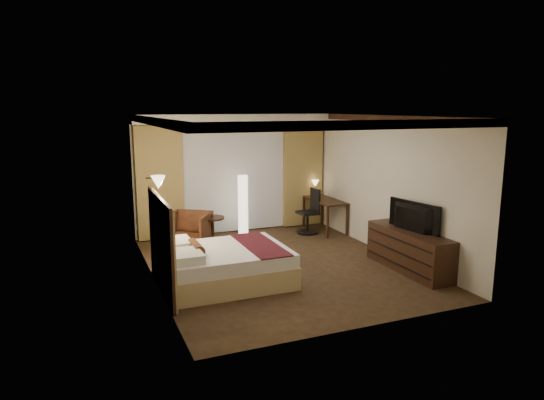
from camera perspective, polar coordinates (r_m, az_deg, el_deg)
name	(u,v)px	position (r m, az deg, el deg)	size (l,w,h in m)	color
floor	(280,265)	(8.96, 0.98, -7.69)	(4.50, 5.50, 0.01)	black
ceiling	(281,116)	(8.49, 1.04, 9.84)	(4.50, 5.50, 0.01)	white
back_wall	(233,174)	(11.17, -4.57, 3.12)	(4.50, 0.02, 2.70)	beige
left_wall	(152,202)	(8.02, -13.93, -0.25)	(0.02, 5.50, 2.70)	beige
right_wall	(386,185)	(9.72, 13.29, 1.69)	(0.02, 5.50, 2.70)	beige
crown_molding	(281,120)	(8.49, 1.04, 9.44)	(4.50, 5.50, 0.12)	black
soffit	(236,119)	(10.84, -4.26, 9.52)	(4.50, 0.50, 0.20)	white
curtain_sheer	(234,178)	(11.11, -4.44, 2.56)	(2.48, 0.04, 2.45)	silver
curtain_left_drape	(160,183)	(10.66, -13.07, 1.95)	(1.00, 0.14, 2.45)	tan
curtain_right_drape	(303,175)	(11.68, 3.62, 2.98)	(1.00, 0.14, 2.45)	tan
wall_sconce	(158,182)	(8.30, -13.24, 2.04)	(0.24, 0.24, 0.24)	white
bed	(225,266)	(8.06, -5.49, -7.69)	(2.01, 1.57, 0.59)	white
headboard	(162,245)	(7.71, -12.83, -5.24)	(0.12, 1.87, 1.50)	tan
armchair	(189,229)	(10.03, -9.76, -3.35)	(0.81, 0.75, 0.83)	#492815
side_table	(212,231)	(10.30, -7.08, -3.60)	(0.53, 0.53, 0.59)	black
floor_lamp	(243,206)	(10.76, -3.43, -0.69)	(0.29, 0.29, 1.39)	white
desk	(325,215)	(11.35, 6.21, -1.79)	(0.55, 1.30, 0.75)	black
desk_lamp	(315,189)	(11.68, 5.09, 1.32)	(0.18, 0.18, 0.34)	#FFD899
office_chair	(308,211)	(11.07, 4.22, -1.32)	(0.50, 0.50, 1.04)	black
dresser	(409,251)	(8.93, 15.82, -5.74)	(0.50, 1.87, 0.73)	black
television	(410,213)	(8.74, 15.90, -1.47)	(1.11, 0.64, 0.15)	black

